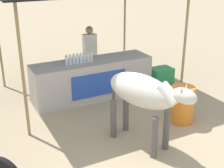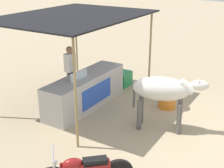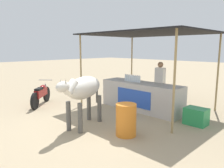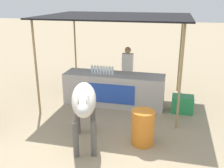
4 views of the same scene
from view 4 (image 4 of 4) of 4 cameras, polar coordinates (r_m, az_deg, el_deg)
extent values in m
plane|color=tan|center=(6.23, -4.37, -12.03)|extent=(60.00, 60.00, 0.00)
cube|color=#B2ADA8|center=(7.95, 0.42, -1.15)|extent=(3.00, 0.80, 0.96)
cube|color=#264CB2|center=(7.57, -0.30, -2.17)|extent=(1.40, 0.02, 0.58)
cube|color=black|center=(7.79, 0.99, 14.59)|extent=(4.20, 3.20, 0.04)
cylinder|color=#997F51|center=(7.36, -16.19, 3.24)|extent=(0.06, 0.06, 2.62)
cylinder|color=#997F51|center=(6.42, 14.66, 1.15)|extent=(0.06, 0.06, 2.62)
cylinder|color=#997F51|center=(9.89, -8.00, 7.63)|extent=(0.06, 0.06, 2.62)
cylinder|color=#997F51|center=(9.21, 14.61, 6.39)|extent=(0.06, 0.06, 2.62)
cylinder|color=silver|center=(7.90, -4.36, 3.16)|extent=(0.07, 0.07, 0.22)
cylinder|color=white|center=(7.86, -4.38, 4.03)|extent=(0.04, 0.04, 0.03)
cylinder|color=silver|center=(7.87, -3.74, 3.12)|extent=(0.07, 0.07, 0.22)
cylinder|color=white|center=(7.84, -3.76, 4.00)|extent=(0.04, 0.04, 0.03)
cylinder|color=silver|center=(7.84, -3.11, 3.08)|extent=(0.07, 0.07, 0.22)
cylinder|color=white|center=(7.81, -3.12, 3.96)|extent=(0.04, 0.04, 0.03)
cylinder|color=silver|center=(7.82, -2.48, 3.04)|extent=(0.07, 0.07, 0.22)
cylinder|color=white|center=(7.79, -2.49, 3.92)|extent=(0.04, 0.04, 0.03)
cylinder|color=silver|center=(7.79, -1.84, 2.99)|extent=(0.07, 0.07, 0.22)
cylinder|color=white|center=(7.76, -1.85, 3.88)|extent=(0.04, 0.04, 0.03)
cylinder|color=silver|center=(7.77, -1.20, 2.95)|extent=(0.07, 0.07, 0.22)
cylinder|color=white|center=(7.74, -1.21, 3.84)|extent=(0.04, 0.04, 0.03)
cylinder|color=silver|center=(7.75, -0.55, 2.91)|extent=(0.07, 0.07, 0.22)
cylinder|color=white|center=(7.72, -0.56, 3.80)|extent=(0.04, 0.04, 0.03)
cylinder|color=silver|center=(7.73, 0.09, 2.87)|extent=(0.07, 0.07, 0.22)
cylinder|color=white|center=(7.70, 0.09, 3.76)|extent=(0.04, 0.04, 0.03)
cylinder|color=#383842|center=(8.60, 3.33, 0.10)|extent=(0.22, 0.22, 0.88)
cube|color=silver|center=(8.40, 3.42, 4.76)|extent=(0.34, 0.20, 0.56)
sphere|color=#A87A56|center=(8.32, 3.47, 7.37)|extent=(0.20, 0.20, 0.20)
cube|color=#268C4C|center=(7.76, 15.07, -4.23)|extent=(0.60, 0.44, 0.48)
cylinder|color=orange|center=(5.92, 6.75, -9.41)|extent=(0.51, 0.51, 0.80)
ellipsoid|color=silver|center=(5.64, -6.13, -3.27)|extent=(0.94, 1.49, 0.60)
cylinder|color=#575551|center=(5.50, -4.03, -11.83)|extent=(0.12, 0.12, 0.78)
cylinder|color=#575551|center=(5.51, -7.90, -11.91)|extent=(0.12, 0.12, 0.78)
cylinder|color=#575551|center=(6.36, -4.20, -7.35)|extent=(0.12, 0.12, 0.78)
cylinder|color=#575551|center=(6.37, -7.50, -7.43)|extent=(0.12, 0.12, 0.78)
cylinder|color=silver|center=(5.05, -6.28, -4.68)|extent=(0.37, 0.50, 0.41)
ellipsoid|color=silver|center=(4.75, -6.37, -5.45)|extent=(0.35, 0.49, 0.26)
cone|color=beige|center=(4.71, -5.58, -3.77)|extent=(0.05, 0.05, 0.10)
cone|color=beige|center=(4.71, -7.28, -3.82)|extent=(0.05, 0.05, 0.10)
cylinder|color=#575551|center=(6.35, -5.96, -3.29)|extent=(0.06, 0.06, 0.60)
camera|label=1|loc=(4.65, -70.52, 7.36)|focal=50.00mm
camera|label=2|loc=(8.79, -64.07, 13.59)|focal=50.00mm
camera|label=3|loc=(3.30, 73.24, -13.56)|focal=35.00mm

